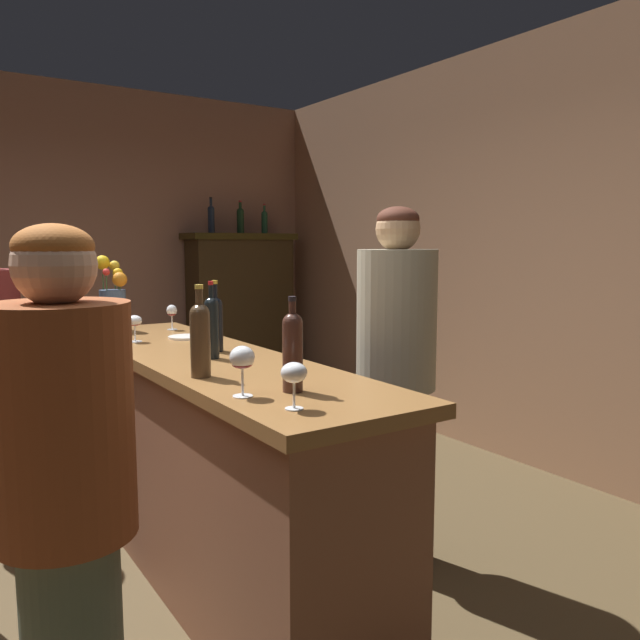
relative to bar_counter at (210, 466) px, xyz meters
The scene contains 19 objects.
floor 0.73m from the bar_counter, 161.42° to the right, with size 8.87×8.87×0.00m, color #4C3C25.
wall_right 2.67m from the bar_counter, ahead, with size 0.12×6.94×2.92m, color tan.
bar_counter is the anchor object (origin of this frame).
display_cabinet 3.45m from the bar_counter, 61.22° to the left, with size 1.09×0.41×1.63m.
wine_bottle_riesling 0.66m from the bar_counter, 45.86° to the left, with size 0.07×0.07×0.33m.
wine_bottle_syrah 0.67m from the bar_counter, 99.00° to the right, with size 0.06×0.06×0.34m.
wine_bottle_malbec 0.81m from the bar_counter, 116.31° to the right, with size 0.07×0.07×0.35m.
wine_bottle_chardonnay 1.04m from the bar_counter, 92.76° to the right, with size 0.07×0.07×0.32m.
wine_glass_front 1.19m from the bar_counter, 98.72° to the right, with size 0.08×0.08×0.14m.
wine_glass_mid 1.03m from the bar_counter, 105.31° to the right, with size 0.08×0.08×0.17m.
wine_glass_rear 1.10m from the bar_counter, 79.35° to the left, with size 0.06×0.06×0.15m.
wine_glass_spare 0.85m from the bar_counter, 105.03° to the left, with size 0.07×0.07×0.14m.
flower_arrangement 1.27m from the bar_counter, 96.33° to the left, with size 0.15×0.17×0.43m.
cheese_plate 0.76m from the bar_counter, 78.40° to the left, with size 0.18×0.18×0.01m, color white.
display_bottle_left 3.54m from the bar_counter, 65.73° to the left, with size 0.06×0.06×0.34m.
display_bottle_midleft 3.66m from the bar_counter, 61.08° to the left, with size 0.07×0.07×0.32m.
display_bottle_center 3.79m from the bar_counter, 57.35° to the left, with size 0.06×0.06×0.29m.
patron_by_cabinet 1.28m from the bar_counter, 130.38° to the right, with size 0.36×0.36×1.58m.
bartender 0.97m from the bar_counter, 23.76° to the right, with size 0.37×0.37×1.70m.
Camera 1 is at (-0.62, -2.43, 1.53)m, focal length 35.43 mm.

